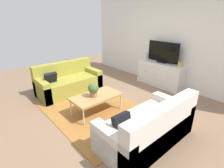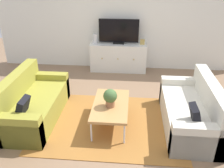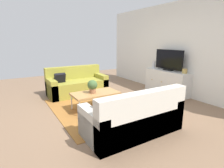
{
  "view_description": "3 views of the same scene",
  "coord_description": "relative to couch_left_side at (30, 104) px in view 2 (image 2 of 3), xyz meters",
  "views": [
    {
      "loc": [
        2.81,
        -2.13,
        2.04
      ],
      "look_at": [
        0.0,
        0.3,
        0.55
      ],
      "focal_mm": 27.59,
      "sensor_mm": 36.0,
      "label": 1
    },
    {
      "loc": [
        0.35,
        -3.66,
        2.53
      ],
      "look_at": [
        0.0,
        0.3,
        0.55
      ],
      "focal_mm": 38.68,
      "sensor_mm": 36.0,
      "label": 2
    },
    {
      "loc": [
        3.68,
        -1.94,
        1.6
      ],
      "look_at": [
        0.0,
        0.3,
        0.55
      ],
      "focal_mm": 28.73,
      "sensor_mm": 36.0,
      "label": 3
    }
  ],
  "objects": [
    {
      "name": "glass_vase",
      "position": [
        0.83,
        2.37,
        0.56
      ],
      "size": [
        0.11,
        0.11,
        0.23
      ],
      "primitive_type": "cylinder",
      "color": "silver",
      "rests_on": "tv_console"
    },
    {
      "name": "flat_screen_tv",
      "position": [
        1.42,
        2.39,
        0.75
      ],
      "size": [
        0.99,
        0.16,
        0.62
      ],
      "color": "black",
      "rests_on": "tv_console"
    },
    {
      "name": "ground_plane",
      "position": [
        1.43,
        0.1,
        -0.28
      ],
      "size": [
        10.0,
        10.0,
        0.0
      ],
      "primitive_type": "plane",
      "color": "#84664C"
    },
    {
      "name": "couch_right_side",
      "position": [
        2.86,
        0.0,
        0.0
      ],
      "size": [
        0.82,
        1.72,
        0.83
      ],
      "color": "beige",
      "rests_on": "ground_plane"
    },
    {
      "name": "tv_console",
      "position": [
        1.42,
        2.37,
        0.08
      ],
      "size": [
        1.43,
        0.47,
        0.72
      ],
      "color": "silver",
      "rests_on": "ground_plane"
    },
    {
      "name": "couch_left_side",
      "position": [
        0.0,
        0.0,
        0.0
      ],
      "size": [
        0.82,
        1.72,
        0.83
      ],
      "color": "olive",
      "rests_on": "ground_plane"
    },
    {
      "name": "wall_back",
      "position": [
        1.43,
        2.65,
        1.07
      ],
      "size": [
        6.4,
        0.12,
        2.7
      ],
      "primitive_type": "cube",
      "color": "silver",
      "rests_on": "ground_plane"
    },
    {
      "name": "potted_plant",
      "position": [
        1.45,
        -0.13,
        0.3
      ],
      "size": [
        0.23,
        0.23,
        0.31
      ],
      "color": "#936042",
      "rests_on": "coffee_table"
    },
    {
      "name": "coffee_table",
      "position": [
        1.45,
        -0.07,
        0.1
      ],
      "size": [
        0.6,
        1.08,
        0.41
      ],
      "color": "#B7844C",
      "rests_on": "ground_plane"
    },
    {
      "name": "mantel_clock",
      "position": [
        2.02,
        2.37,
        0.51
      ],
      "size": [
        0.11,
        0.07,
        0.13
      ],
      "primitive_type": "cube",
      "color": "tan",
      "rests_on": "tv_console"
    },
    {
      "name": "area_rug",
      "position": [
        1.43,
        -0.05,
        -0.28
      ],
      "size": [
        2.5,
        1.9,
        0.01
      ],
      "primitive_type": "cube",
      "color": "#9E662D",
      "rests_on": "ground_plane"
    }
  ]
}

